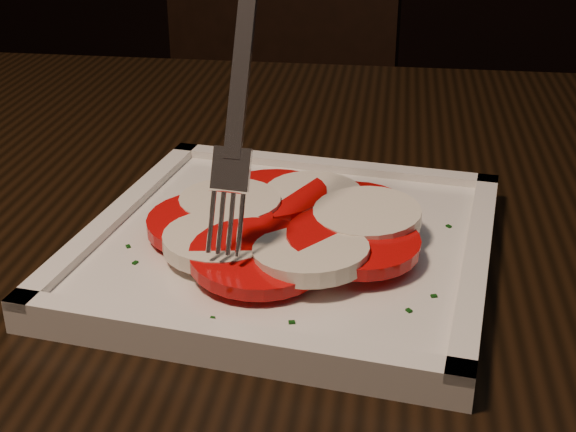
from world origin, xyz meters
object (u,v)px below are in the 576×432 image
object	(u,v)px
plate	(288,247)
fork	(246,73)
table	(229,312)
chair	(266,125)

from	to	relation	value
plate	fork	distance (m)	0.12
table	fork	bearing A→B (deg)	-68.55
fork	plate	bearing A→B (deg)	45.18
table	plate	bearing A→B (deg)	-53.16
chair	fork	xyz separation A→B (m)	(0.14, -0.88, 0.34)
table	plate	xyz separation A→B (m)	(0.06, -0.08, 0.11)
table	fork	world-z (taller)	fork
chair	fork	size ratio (longest dim) A/B	5.07
plate	chair	bearing A→B (deg)	100.75
plate	table	bearing A→B (deg)	126.84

